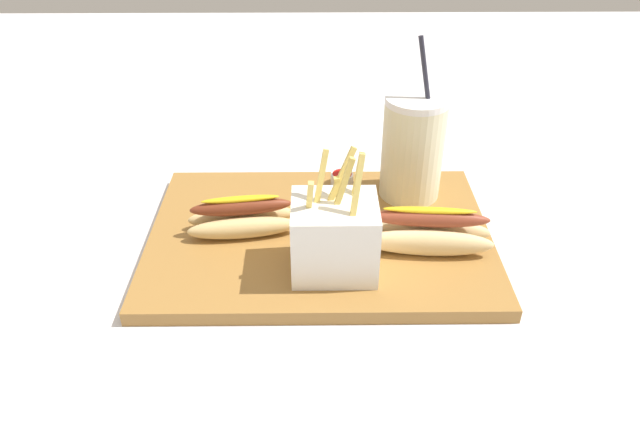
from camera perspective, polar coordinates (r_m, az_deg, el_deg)
ground_plane at (r=0.88m, az=0.00°, el=-3.26°), size 2.40×2.40×0.02m
food_tray at (r=0.86m, az=0.00°, el=-2.20°), size 0.49×0.34×0.02m
soda_cup at (r=0.91m, az=8.83°, el=6.28°), size 0.09×0.09×0.25m
fries_basket at (r=0.76m, az=1.39°, el=-2.15°), size 0.11×0.09×0.17m
hot_dog_1 at (r=0.82m, az=10.19°, el=-1.80°), size 0.18×0.07×0.07m
hot_dog_2 at (r=0.85m, az=-7.44°, el=-0.43°), size 0.16×0.08×0.06m
ketchup_cup_1 at (r=0.96m, az=2.11°, el=3.37°), size 0.04×0.04×0.02m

